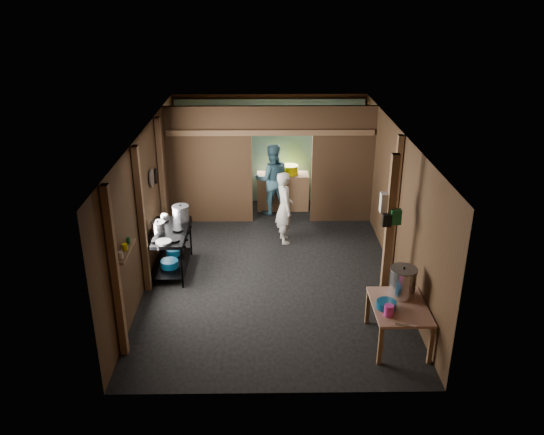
{
  "coord_description": "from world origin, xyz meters",
  "views": [
    {
      "loc": [
        -0.13,
        -9.26,
        4.98
      ],
      "look_at": [
        0.0,
        -0.2,
        1.1
      ],
      "focal_mm": 36.46,
      "sensor_mm": 36.0,
      "label": 1
    }
  ],
  "objects_px": {
    "gas_range": "(170,251)",
    "pink_bucket": "(389,310)",
    "yellow_tub": "(290,170)",
    "stove_pot_large": "(181,214)",
    "stock_pot": "(403,283)",
    "cook": "(285,207)",
    "prep_table": "(398,324)"
  },
  "relations": [
    {
      "from": "prep_table",
      "to": "yellow_tub",
      "type": "bearing_deg",
      "value": 104.31
    },
    {
      "from": "gas_range",
      "to": "prep_table",
      "type": "height_order",
      "value": "gas_range"
    },
    {
      "from": "prep_table",
      "to": "pink_bucket",
      "type": "xyz_separation_m",
      "value": [
        -0.22,
        -0.26,
        0.4
      ]
    },
    {
      "from": "yellow_tub",
      "to": "stock_pot",
      "type": "bearing_deg",
      "value": -74.01
    },
    {
      "from": "stock_pot",
      "to": "yellow_tub",
      "type": "relative_size",
      "value": 1.24
    },
    {
      "from": "yellow_tub",
      "to": "cook",
      "type": "relative_size",
      "value": 0.25
    },
    {
      "from": "gas_range",
      "to": "prep_table",
      "type": "distance_m",
      "value": 4.36
    },
    {
      "from": "gas_range",
      "to": "pink_bucket",
      "type": "relative_size",
      "value": 8.47
    },
    {
      "from": "stock_pot",
      "to": "yellow_tub",
      "type": "height_order",
      "value": "stock_pot"
    },
    {
      "from": "gas_range",
      "to": "prep_table",
      "type": "relative_size",
      "value": 1.28
    },
    {
      "from": "cook",
      "to": "pink_bucket",
      "type": "bearing_deg",
      "value": -171.57
    },
    {
      "from": "pink_bucket",
      "to": "cook",
      "type": "height_order",
      "value": "cook"
    },
    {
      "from": "yellow_tub",
      "to": "prep_table",
      "type": "bearing_deg",
      "value": -75.69
    },
    {
      "from": "prep_table",
      "to": "cook",
      "type": "relative_size",
      "value": 0.72
    },
    {
      "from": "yellow_tub",
      "to": "gas_range",
      "type": "bearing_deg",
      "value": -127.36
    },
    {
      "from": "prep_table",
      "to": "stock_pot",
      "type": "xyz_separation_m",
      "value": [
        0.09,
        0.28,
        0.54
      ]
    },
    {
      "from": "stove_pot_large",
      "to": "yellow_tub",
      "type": "height_order",
      "value": "stove_pot_large"
    },
    {
      "from": "stock_pot",
      "to": "pink_bucket",
      "type": "relative_size",
      "value": 2.9
    },
    {
      "from": "yellow_tub",
      "to": "cook",
      "type": "height_order",
      "value": "cook"
    },
    {
      "from": "prep_table",
      "to": "yellow_tub",
      "type": "distance_m",
      "value": 5.56
    },
    {
      "from": "pink_bucket",
      "to": "yellow_tub",
      "type": "xyz_separation_m",
      "value": [
        -1.15,
        5.62,
        0.23
      ]
    },
    {
      "from": "stove_pot_large",
      "to": "gas_range",
      "type": "bearing_deg",
      "value": -110.31
    },
    {
      "from": "stock_pot",
      "to": "pink_bucket",
      "type": "xyz_separation_m",
      "value": [
        -0.31,
        -0.54,
        -0.14
      ]
    },
    {
      "from": "cook",
      "to": "stove_pot_large",
      "type": "bearing_deg",
      "value": 100.61
    },
    {
      "from": "stock_pot",
      "to": "cook",
      "type": "distance_m",
      "value": 3.64
    },
    {
      "from": "stock_pot",
      "to": "gas_range",
      "type": "bearing_deg",
      "value": 152.16
    },
    {
      "from": "yellow_tub",
      "to": "stove_pot_large",
      "type": "bearing_deg",
      "value": -129.78
    },
    {
      "from": "prep_table",
      "to": "stock_pot",
      "type": "bearing_deg",
      "value": 72.03
    },
    {
      "from": "pink_bucket",
      "to": "gas_range",
      "type": "bearing_deg",
      "value": 143.9
    },
    {
      "from": "stock_pot",
      "to": "cook",
      "type": "relative_size",
      "value": 0.32
    },
    {
      "from": "stove_pot_large",
      "to": "stock_pot",
      "type": "bearing_deg",
      "value": -34.19
    },
    {
      "from": "stock_pot",
      "to": "cook",
      "type": "height_order",
      "value": "cook"
    }
  ]
}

